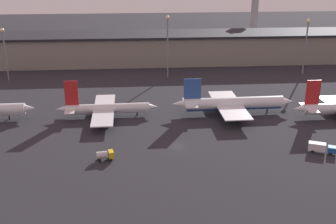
% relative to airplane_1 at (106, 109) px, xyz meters
% --- Properties ---
extents(ground, '(600.00, 600.00, 0.00)m').
position_rel_airplane_1_xyz_m(ground, '(23.00, -26.86, -3.06)').
color(ground, '#26262B').
extents(terminal_building, '(239.38, 25.02, 15.64)m').
position_rel_airplane_1_xyz_m(terminal_building, '(23.00, 77.84, 4.81)').
color(terminal_building, gray).
rests_on(terminal_building, ground).
extents(airplane_1, '(36.38, 32.41, 13.75)m').
position_rel_airplane_1_xyz_m(airplane_1, '(0.00, 0.00, 0.00)').
color(airplane_1, silver).
rests_on(airplane_1, ground).
extents(airplane_2, '(45.30, 30.97, 13.83)m').
position_rel_airplane_1_xyz_m(airplane_2, '(45.77, -0.63, 0.85)').
color(airplane_2, white).
rests_on(airplane_2, ground).
extents(service_vehicle_1, '(5.13, 3.36, 2.78)m').
position_rel_airplane_1_xyz_m(service_vehicle_1, '(1.69, -34.15, -1.45)').
color(service_vehicle_1, gold).
rests_on(service_vehicle_1, ground).
extents(service_vehicle_4, '(8.13, 5.19, 2.92)m').
position_rel_airplane_1_xyz_m(service_vehicle_4, '(65.04, -34.04, -1.38)').
color(service_vehicle_4, '#195199').
rests_on(service_vehicle_4, ground).
extents(lamp_post_0, '(1.80, 1.80, 24.08)m').
position_rel_airplane_1_xyz_m(lamp_post_0, '(-47.89, 49.49, 12.34)').
color(lamp_post_0, slate).
rests_on(lamp_post_0, ground).
extents(lamp_post_1, '(1.80, 1.80, 28.83)m').
position_rel_airplane_1_xyz_m(lamp_post_1, '(25.77, 49.49, 14.93)').
color(lamp_post_1, slate).
rests_on(lamp_post_1, ground).
extents(lamp_post_2, '(1.80, 1.80, 26.40)m').
position_rel_airplane_1_xyz_m(lamp_post_2, '(91.46, 49.49, 13.61)').
color(lamp_post_2, slate).
rests_on(lamp_post_2, ground).
extents(control_tower, '(9.00, 9.00, 40.28)m').
position_rel_airplane_1_xyz_m(control_tower, '(85.94, 121.79, 20.44)').
color(control_tower, '#99999E').
rests_on(control_tower, ground).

